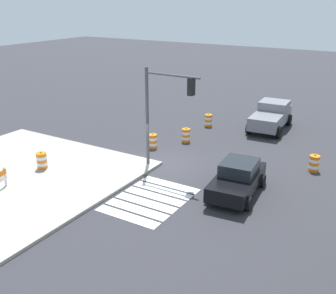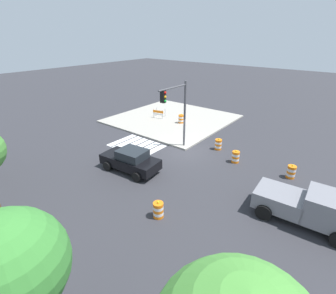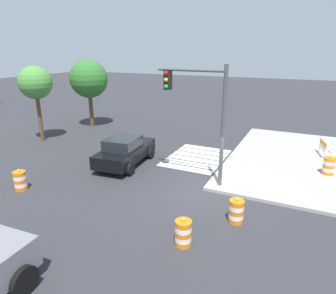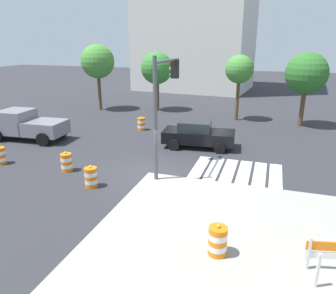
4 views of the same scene
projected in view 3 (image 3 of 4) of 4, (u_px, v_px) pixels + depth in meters
ground_plane at (203, 190)px, 13.81m from camera, size 120.00×120.00×0.00m
crosswalk_stripes at (197, 158)px, 17.97m from camera, size 4.35×3.20×0.02m
sports_car at (125, 151)px, 16.69m from camera, size 4.46×2.45×1.63m
traffic_barrel_near_corner at (236, 211)px, 11.16m from camera, size 0.56×0.56×1.02m
traffic_barrel_crosswalk_end at (183, 233)px, 9.84m from camera, size 0.56×0.56×1.02m
traffic_barrel_median_far at (20, 181)px, 13.76m from camera, size 0.56×0.56×1.02m
traffic_barrel_on_sidewalk at (329, 166)px, 15.11m from camera, size 0.56×0.56×1.02m
construction_barricade at (326, 146)px, 17.75m from camera, size 1.38×1.03×1.00m
traffic_light_pole at (199, 104)px, 13.33m from camera, size 0.47×3.29×5.50m
street_tree_streetside_mid at (89, 79)px, 24.19m from camera, size 3.06×3.06×5.47m
street_tree_corner_lot at (35, 83)px, 20.16m from camera, size 2.23×2.23×5.21m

